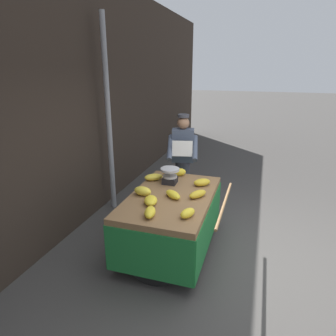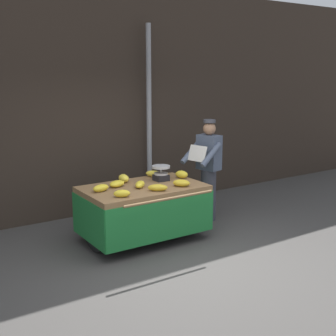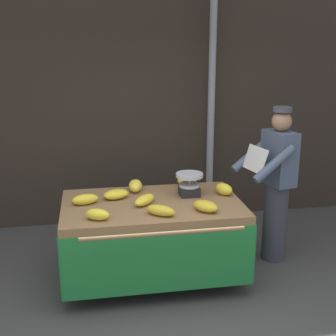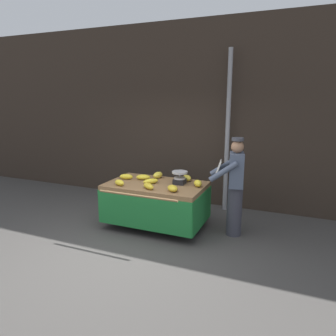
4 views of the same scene
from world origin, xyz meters
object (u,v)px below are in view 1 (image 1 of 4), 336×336
Objects in this scene: banana_bunch_6 at (188,213)px; banana_bunch_8 at (202,182)px; banana_bunch_4 at (143,191)px; banana_cart at (171,210)px; banana_bunch_5 at (151,200)px; banana_bunch_2 at (198,194)px; vendor_person at (183,161)px; weighing_scale at (170,176)px; street_pole at (109,118)px; banana_bunch_7 at (150,212)px; banana_bunch_0 at (173,195)px; banana_bunch_1 at (154,177)px; banana_bunch_3 at (179,172)px.

banana_bunch_6 and banana_bunch_8 have the same top height.
banana_bunch_4 reaches higher than banana_bunch_8.
banana_bunch_5 is at bearing 153.77° from banana_cart.
vendor_person reaches higher than banana_bunch_2.
banana_bunch_5 is (-0.22, -0.20, -0.01)m from banana_bunch_4.
weighing_scale is 1.09× the size of banana_bunch_8.
weighing_scale is 1.26× the size of banana_bunch_6.
weighing_scale is 0.63m from banana_bunch_2.
banana_bunch_2 is at bearing -54.68° from banana_bunch_5.
street_pole is at bearing 109.23° from vendor_person.
street_pole is 2.46m from banana_bunch_6.
street_pole is 1.97m from banana_bunch_5.
banana_bunch_7 is at bearing -149.68° from banana_bunch_4.
banana_cart is at bearing -26.23° from banana_bunch_5.
banana_bunch_4 is 0.97× the size of banana_bunch_7.
banana_bunch_8 reaches higher than banana_bunch_5.
banana_bunch_0 is 1.12× the size of banana_bunch_7.
banana_cart is 6.99× the size of banana_bunch_8.
banana_bunch_2 is (-0.94, -1.77, -0.77)m from street_pole.
banana_bunch_5 is at bearing 69.46° from banana_bunch_6.
banana_cart is at bearing 30.82° from banana_bunch_0.
banana_cart is 7.20× the size of banana_bunch_4.
banana_bunch_6 is 1.00m from banana_bunch_8.
street_pole is 1.55m from weighing_scale.
banana_bunch_0 is at bearing -39.20° from banana_bunch_5.
banana_bunch_7 is (-1.06, -0.09, -0.07)m from weighing_scale.
street_pole is 2.00m from banana_cart.
street_pole reaches higher than banana_bunch_5.
street_pole is at bearing 62.60° from banana_bunch_1.
banana_bunch_4 reaches higher than banana_bunch_7.
banana_bunch_7 is at bearing 169.48° from banana_bunch_0.
banana_bunch_8 reaches higher than banana_bunch_2.
banana_bunch_8 is (-0.30, -0.43, -0.01)m from banana_bunch_3.
banana_bunch_5 is at bearing 140.80° from banana_bunch_0.
weighing_scale reaches higher than banana_bunch_0.
banana_bunch_0 is at bearing -169.97° from banana_bunch_3.
banana_bunch_6 is at bearing -141.54° from banana_bunch_1.
banana_bunch_6 is at bearing -145.62° from banana_bunch_0.
banana_bunch_3 reaches higher than banana_bunch_5.
weighing_scale is 0.98× the size of banana_bunch_0.
banana_bunch_8 reaches higher than banana_cart.
banana_bunch_7 and banana_bunch_8 have the same top height.
street_pole is 11.54× the size of banana_bunch_0.
banana_bunch_0 is (-0.08, -0.05, 0.27)m from banana_cart.
banana_bunch_8 is (0.54, -0.28, 0.00)m from banana_bunch_0.
banana_cart is 0.48m from banana_bunch_4.
street_pole is 12.87× the size of banana_bunch_7.
banana_bunch_1 is 1.16m from banana_bunch_7.
banana_bunch_5 is at bearing 125.32° from banana_bunch_2.
banana_bunch_5 is 0.33m from banana_bunch_7.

